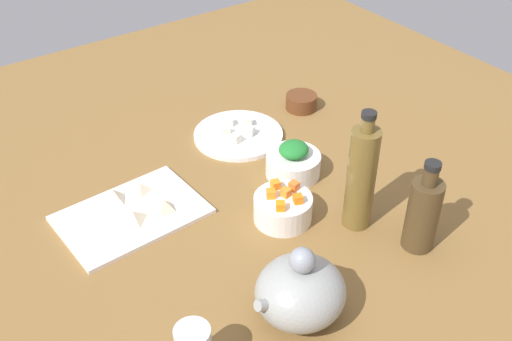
{
  "coord_description": "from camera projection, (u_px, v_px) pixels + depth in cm",
  "views": [
    {
      "loc": [
        63.59,
        89.14,
        88.52
      ],
      "look_at": [
        0.0,
        0.0,
        8.0
      ],
      "focal_mm": 42.95,
      "sensor_mm": 36.0,
      "label": 1
    }
  ],
  "objects": [
    {
      "name": "tabletop",
      "position": [
        256.0,
        193.0,
        1.4
      ],
      "size": [
        190.0,
        190.0,
        3.0
      ],
      "primitive_type": "cube",
      "color": "brown",
      "rests_on": "ground"
    },
    {
      "name": "cutting_board",
      "position": [
        132.0,
        215.0,
        1.31
      ],
      "size": [
        30.73,
        21.79,
        1.0
      ],
      "primitive_type": "cube",
      "rotation": [
        0.0,
        0.0,
        0.05
      ],
      "color": "white",
      "rests_on": "tabletop"
    },
    {
      "name": "plate_tofu",
      "position": [
        238.0,
        135.0,
        1.56
      ],
      "size": [
        22.7,
        22.7,
        1.2
      ],
      "primitive_type": "cylinder",
      "color": "white",
      "rests_on": "tabletop"
    },
    {
      "name": "bowl_greens",
      "position": [
        293.0,
        165.0,
        1.42
      ],
      "size": [
        12.7,
        12.7,
        5.35
      ],
      "primitive_type": "cylinder",
      "color": "white",
      "rests_on": "tabletop"
    },
    {
      "name": "bowl_carrots",
      "position": [
        283.0,
        208.0,
        1.29
      ],
      "size": [
        12.38,
        12.38,
        5.72
      ],
      "primitive_type": "cylinder",
      "color": "white",
      "rests_on": "tabletop"
    },
    {
      "name": "bowl_small_side",
      "position": [
        301.0,
        102.0,
        1.66
      ],
      "size": [
        8.47,
        8.47,
        4.07
      ],
      "primitive_type": "cylinder",
      "color": "#5C3119",
      "rests_on": "tabletop"
    },
    {
      "name": "teapot",
      "position": [
        300.0,
        291.0,
        1.06
      ],
      "size": [
        17.65,
        15.58,
        15.71
      ],
      "color": "#949693",
      "rests_on": "tabletop"
    },
    {
      "name": "bottle_0",
      "position": [
        361.0,
        177.0,
        1.22
      ],
      "size": [
        5.91,
        5.91,
        27.06
      ],
      "color": "brown",
      "rests_on": "tabletop"
    },
    {
      "name": "bottle_1",
      "position": [
        423.0,
        213.0,
        1.19
      ],
      "size": [
        6.4,
        6.4,
        20.34
      ],
      "color": "#48361D",
      "rests_on": "tabletop"
    },
    {
      "name": "carrot_cube_0",
      "position": [
        297.0,
        199.0,
        1.25
      ],
      "size": [
        2.34,
        2.34,
        1.8
      ],
      "primitive_type": "cube",
      "rotation": [
        0.0,
        0.0,
        1.19
      ],
      "color": "orange",
      "rests_on": "bowl_carrots"
    },
    {
      "name": "carrot_cube_1",
      "position": [
        271.0,
        194.0,
        1.27
      ],
      "size": [
        2.48,
        2.48,
        1.8
      ],
      "primitive_type": "cube",
      "rotation": [
        0.0,
        0.0,
        2.59
      ],
      "color": "orange",
      "rests_on": "bowl_carrots"
    },
    {
      "name": "carrot_cube_2",
      "position": [
        276.0,
        185.0,
        1.29
      ],
      "size": [
        2.16,
        2.16,
        1.8
      ],
      "primitive_type": "cube",
      "rotation": [
        0.0,
        0.0,
        1.35
      ],
      "color": "orange",
      "rests_on": "bowl_carrots"
    },
    {
      "name": "carrot_cube_3",
      "position": [
        294.0,
        186.0,
        1.29
      ],
      "size": [
        2.13,
        2.13,
        1.8
      ],
      "primitive_type": "cube",
      "rotation": [
        0.0,
        0.0,
        1.78
      ],
      "color": "orange",
      "rests_on": "bowl_carrots"
    },
    {
      "name": "carrot_cube_4",
      "position": [
        280.0,
        206.0,
        1.23
      ],
      "size": [
        2.5,
        2.5,
        1.8
      ],
      "primitive_type": "cube",
      "rotation": [
        0.0,
        0.0,
        0.97
      ],
      "color": "orange",
      "rests_on": "bowl_carrots"
    },
    {
      "name": "carrot_cube_5",
      "position": [
        286.0,
        192.0,
        1.27
      ],
      "size": [
        2.07,
        2.07,
        1.8
      ],
      "primitive_type": "cube",
      "rotation": [
        0.0,
        0.0,
        0.16
      ],
      "color": "orange",
      "rests_on": "bowl_carrots"
    },
    {
      "name": "chopped_greens_mound",
      "position": [
        294.0,
        149.0,
        1.39
      ],
      "size": [
        9.07,
        8.86,
        3.25
      ],
      "primitive_type": "ellipsoid",
      "rotation": [
        0.0,
        0.0,
        0.37
      ],
      "color": "#21772D",
      "rests_on": "bowl_greens"
    },
    {
      "name": "tofu_cube_0",
      "position": [
        249.0,
        131.0,
        1.54
      ],
      "size": [
        3.06,
        3.06,
        2.2
      ],
      "primitive_type": "cube",
      "rotation": [
        0.0,
        0.0,
        0.61
      ],
      "color": "white",
      "rests_on": "plate_tofu"
    },
    {
      "name": "tofu_cube_1",
      "position": [
        228.0,
        122.0,
        1.57
      ],
      "size": [
        2.82,
        2.82,
        2.2
      ],
      "primitive_type": "cube",
      "rotation": [
        0.0,
        0.0,
        1.22
      ],
      "color": "white",
      "rests_on": "plate_tofu"
    },
    {
      "name": "tofu_cube_2",
      "position": [
        236.0,
        138.0,
        1.51
      ],
      "size": [
        2.71,
        2.71,
        2.2
      ],
      "primitive_type": "cube",
      "rotation": [
        0.0,
        0.0,
        1.84
      ],
      "color": "white",
      "rests_on": "plate_tofu"
    },
    {
      "name": "tofu_cube_3",
      "position": [
        247.0,
        122.0,
        1.58
      ],
      "size": [
        2.93,
        2.93,
        2.2
      ],
      "primitive_type": "cube",
      "rotation": [
        0.0,
        0.0,
        2.7
      ],
      "color": "#F6ECCB",
      "rests_on": "plate_tofu"
    },
    {
      "name": "tofu_cube_4",
      "position": [
        225.0,
        131.0,
        1.54
      ],
      "size": [
        2.7,
        2.7,
        2.2
      ],
      "primitive_type": "cube",
      "rotation": [
        0.0,
        0.0,
        1.31
      ],
      "color": "silver",
      "rests_on": "plate_tofu"
    },
    {
      "name": "dumpling_0",
      "position": [
        133.0,
        216.0,
        1.28
      ],
      "size": [
        4.9,
        4.72,
        2.41
      ],
      "primitive_type": "pyramid",
      "rotation": [
        0.0,
        0.0,
        3.13
      ],
      "color": "beige",
      "rests_on": "cutting_board"
    },
    {
      "name": "dumpling_1",
      "position": [
        140.0,
        187.0,
        1.36
      ],
      "size": [
        5.15,
        5.29,
        2.16
      ],
      "primitive_type": "pyramid",
      "rotation": [
        0.0,
        0.0,
        4.32
      ],
      "color": "beige",
      "rests_on": "cutting_board"
    },
    {
      "name": "dumpling_2",
      "position": [
        164.0,
        205.0,
        1.3
      ],
      "size": [
        5.65,
        5.65,
        2.75
      ],
      "primitive_type": "pyramid",
      "rotation": [
        0.0,
        0.0,
        0.69
      ],
      "color": "beige",
      "rests_on": "cutting_board"
    },
    {
      "name": "dumpling_3",
      "position": [
        113.0,
        195.0,
        1.33
      ],
      "size": [
        5.67,
        5.73,
        3.12
      ],
      "primitive_type": "pyramid",
      "rotation": [
        0.0,
        0.0,
        5.07
      ],
      "color": "beige",
      "rests_on": "cutting_board"
    }
  ]
}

